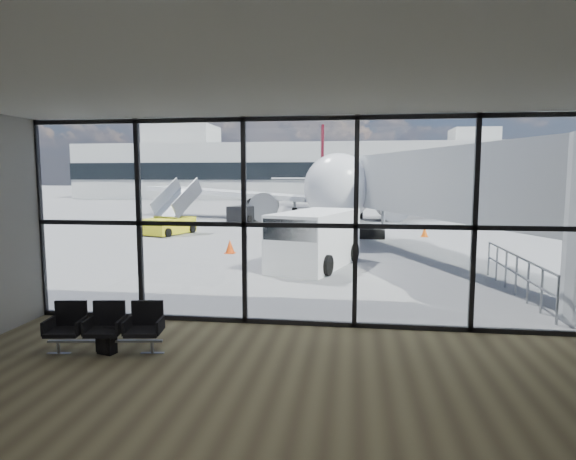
% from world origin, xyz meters
% --- Properties ---
extents(ground, '(220.00, 220.00, 0.00)m').
position_xyz_m(ground, '(0.00, 40.00, 0.00)').
color(ground, slate).
rests_on(ground, ground).
extents(lounge_shell, '(12.02, 8.01, 4.51)m').
position_xyz_m(lounge_shell, '(0.00, -4.80, 2.65)').
color(lounge_shell, brown).
rests_on(lounge_shell, ground).
extents(glass_curtain_wall, '(12.10, 0.12, 4.50)m').
position_xyz_m(glass_curtain_wall, '(0.00, 0.00, 2.25)').
color(glass_curtain_wall, white).
rests_on(glass_curtain_wall, ground).
extents(jet_bridge, '(8.00, 16.50, 4.33)m').
position_xyz_m(jet_bridge, '(4.90, 7.07, 2.76)').
color(jet_bridge, '#AEB2B4').
rests_on(jet_bridge, ground).
extents(apron_railing, '(0.06, 5.46, 1.11)m').
position_xyz_m(apron_railing, '(5.60, 3.50, 0.72)').
color(apron_railing, gray).
rests_on(apron_railing, ground).
extents(far_terminal, '(80.00, 12.20, 11.00)m').
position_xyz_m(far_terminal, '(-0.59, 61.97, 4.21)').
color(far_terminal, '#AAAAA5').
rests_on(far_terminal, ground).
extents(tree_0, '(4.95, 4.95, 7.12)m').
position_xyz_m(tree_0, '(-45.00, 72.00, 4.63)').
color(tree_0, '#382619').
rests_on(tree_0, ground).
extents(tree_1, '(5.61, 5.61, 8.07)m').
position_xyz_m(tree_1, '(-39.00, 72.00, 5.25)').
color(tree_1, '#382619').
rests_on(tree_1, ground).
extents(tree_2, '(6.27, 6.27, 9.03)m').
position_xyz_m(tree_2, '(-33.00, 72.00, 5.88)').
color(tree_2, '#382619').
rests_on(tree_2, ground).
extents(tree_3, '(4.95, 4.95, 7.12)m').
position_xyz_m(tree_3, '(-27.00, 72.00, 4.63)').
color(tree_3, '#382619').
rests_on(tree_3, ground).
extents(tree_4, '(5.61, 5.61, 8.07)m').
position_xyz_m(tree_4, '(-21.00, 72.00, 5.25)').
color(tree_4, '#382619').
rests_on(tree_4, ground).
extents(tree_5, '(6.27, 6.27, 9.03)m').
position_xyz_m(tree_5, '(-15.00, 72.00, 5.88)').
color(tree_5, '#382619').
rests_on(tree_5, ground).
extents(seating_row, '(2.08, 0.86, 0.93)m').
position_xyz_m(seating_row, '(-3.34, -2.06, 0.51)').
color(seating_row, gray).
rests_on(seating_row, ground).
extents(backpack, '(0.36, 0.35, 0.47)m').
position_xyz_m(backpack, '(-3.30, -2.19, 0.23)').
color(backpack, black).
rests_on(backpack, ground).
extents(airliner, '(28.97, 33.64, 8.67)m').
position_xyz_m(airliner, '(-0.91, 27.91, 2.64)').
color(airliner, white).
rests_on(airliner, ground).
extents(service_van, '(3.23, 4.94, 1.98)m').
position_xyz_m(service_van, '(-0.24, 6.97, 1.02)').
color(service_van, white).
rests_on(service_van, ground).
extents(belt_loader, '(2.62, 4.50, 1.97)m').
position_xyz_m(belt_loader, '(-6.45, 24.12, 0.66)').
color(belt_loader, black).
rests_on(belt_loader, ground).
extents(mobile_stairs, '(2.68, 3.90, 2.51)m').
position_xyz_m(mobile_stairs, '(-9.19, 15.82, 0.60)').
color(mobile_stairs, yellow).
rests_on(mobile_stairs, ground).
extents(traffic_cone_a, '(0.42, 0.42, 0.60)m').
position_xyz_m(traffic_cone_a, '(-4.00, 9.48, 0.28)').
color(traffic_cone_a, '#E5440C').
rests_on(traffic_cone_a, ground).
extents(traffic_cone_c, '(0.39, 0.39, 0.55)m').
position_xyz_m(traffic_cone_c, '(5.00, 16.37, 0.26)').
color(traffic_cone_c, '#FF610D').
rests_on(traffic_cone_c, ground).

